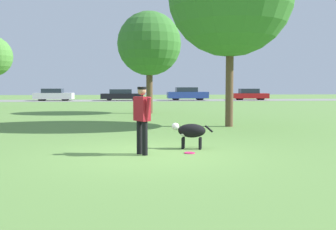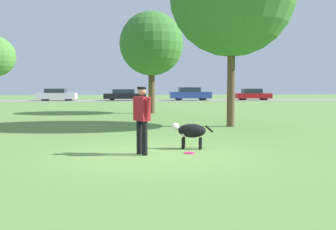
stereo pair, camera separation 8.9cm
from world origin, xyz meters
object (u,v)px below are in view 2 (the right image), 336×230
object	(u,v)px
person	(142,115)
parked_car_blue	(190,94)
frisbee	(189,153)
parked_car_white	(57,95)
dog	(190,131)
tree_mid_center	(151,44)
parked_car_red	(253,95)
parked_car_black	(125,95)

from	to	relation	value
person	parked_car_blue	distance (m)	34.07
person	frisbee	bearing A→B (deg)	59.93
frisbee	parked_car_white	size ratio (longest dim) A/B	0.06
person	dog	world-z (taller)	person
parked_car_white	dog	bearing A→B (deg)	-71.80
frisbee	tree_mid_center	bearing A→B (deg)	91.16
tree_mid_center	parked_car_red	xyz separation A→B (m)	(12.19, 19.97, -3.40)
parked_car_white	parked_car_black	world-z (taller)	parked_car_white
dog	parked_car_blue	size ratio (longest dim) A/B	0.24
parked_car_blue	parked_car_red	bearing A→B (deg)	0.77
dog	parked_car_black	bearing A→B (deg)	-71.48
dog	parked_car_red	bearing A→B (deg)	-95.37
parked_car_blue	person	bearing A→B (deg)	-100.87
person	dog	size ratio (longest dim) A/B	1.50
dog	parked_car_black	distance (m)	32.96
parked_car_black	frisbee	bearing A→B (deg)	-86.19
person	tree_mid_center	bearing A→B (deg)	142.40
parked_car_blue	parked_car_red	xyz separation A→B (m)	(7.06, 0.19, -0.09)
person	frisbee	xyz separation A→B (m)	(1.13, 0.08, -0.92)
person	parked_car_white	bearing A→B (deg)	159.95
dog	parked_car_white	xyz separation A→B (m)	(-9.61, 32.87, 0.18)
person	parked_car_red	xyz separation A→B (m)	(13.05, 33.72, -0.31)
parked_car_red	frisbee	bearing A→B (deg)	-107.06
person	parked_car_red	world-z (taller)	person
dog	tree_mid_center	world-z (taller)	tree_mid_center
person	parked_car_blue	xyz separation A→B (m)	(5.99, 33.53, -0.22)
dog	parked_car_blue	bearing A→B (deg)	-83.90
person	parked_car_white	distance (m)	34.64
person	parked_car_white	size ratio (longest dim) A/B	0.39
frisbee	person	bearing A→B (deg)	-176.04
tree_mid_center	parked_car_red	world-z (taller)	tree_mid_center
tree_mid_center	parked_car_blue	world-z (taller)	tree_mid_center
parked_car_black	parked_car_blue	world-z (taller)	parked_car_blue
parked_car_black	person	bearing A→B (deg)	-88.12
person	tree_mid_center	size ratio (longest dim) A/B	0.27
person	parked_car_black	world-z (taller)	person
frisbee	parked_car_black	size ratio (longest dim) A/B	0.06
dog	frisbee	xyz separation A→B (m)	(-0.11, -0.66, -0.44)
dog	frisbee	distance (m)	0.81
person	frisbee	size ratio (longest dim) A/B	6.15
parked_car_red	parked_car_white	bearing A→B (deg)	-177.26
person	parked_car_blue	bearing A→B (deg)	135.85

